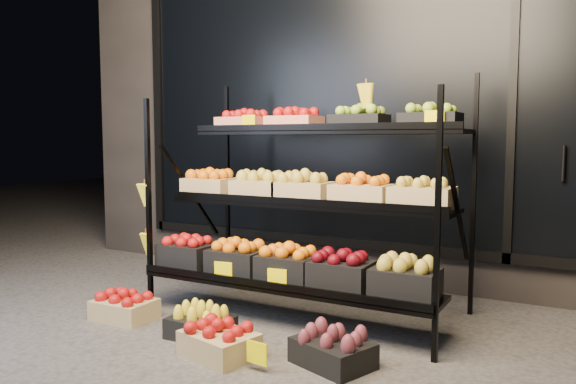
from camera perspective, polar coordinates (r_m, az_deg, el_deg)
The scene contains 8 objects.
ground at distance 3.53m, azimuth -3.08°, elevation -14.76°, with size 24.00×24.00×0.00m, color #514F4C.
building at distance 5.70m, azimuth 11.04°, elevation 10.62°, with size 6.00×2.08×3.50m.
display_rack at distance 3.86m, azimuth 1.48°, elevation -0.99°, with size 2.18×1.02×1.71m.
tag_floor_b at distance 3.07m, azimuth -3.20°, elevation -16.71°, with size 0.13×0.01×0.12m, color #F8E400.
floor_crate_left at distance 4.02m, azimuth -16.28°, elevation -11.03°, with size 0.40×0.30×0.20m.
floor_crate_midleft at distance 3.57m, azimuth -8.86°, elevation -13.03°, with size 0.38×0.28×0.19m.
floor_crate_midright at distance 3.27m, azimuth -6.99°, elevation -14.67°, with size 0.46×0.38×0.20m.
floor_crate_right at distance 3.14m, azimuth 4.57°, elevation -15.54°, with size 0.48×0.42×0.20m.
Camera 1 is at (1.77, -2.80, 1.21)m, focal length 35.00 mm.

